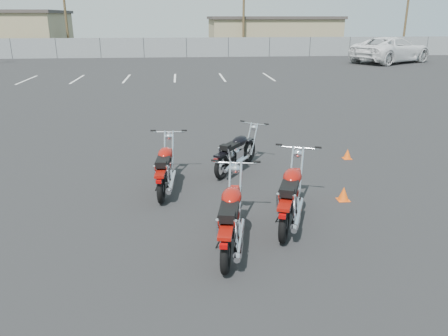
{
  "coord_description": "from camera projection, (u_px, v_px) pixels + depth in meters",
  "views": [
    {
      "loc": [
        -0.64,
        -7.98,
        3.64
      ],
      "look_at": [
        0.2,
        0.6,
        0.65
      ],
      "focal_mm": 35.0,
      "sensor_mm": 36.0,
      "label": 1
    }
  ],
  "objects": [
    {
      "name": "tan_building_east",
      "position": [
        272.0,
        33.0,
        50.44
      ],
      "size": [
        14.4,
        9.4,
        3.7
      ],
      "color": "#968961",
      "rests_on": "ground"
    },
    {
      "name": "motorcycle_rear_red",
      "position": [
        231.0,
        218.0,
        7.16
      ],
      "size": [
        0.98,
        2.35,
        1.15
      ],
      "color": "black",
      "rests_on": "ground"
    },
    {
      "name": "parking_line_stripes",
      "position": [
        151.0,
        78.0,
        27.33
      ],
      "size": [
        15.12,
        4.0,
        0.01
      ],
      "color": "silver",
      "rests_on": "ground"
    },
    {
      "name": "motorcycle_front_red",
      "position": [
        165.0,
        168.0,
        9.58
      ],
      "size": [
        0.87,
        2.25,
        1.1
      ],
      "color": "black",
      "rests_on": "ground"
    },
    {
      "name": "utility_pole_b",
      "position": [
        65.0,
        6.0,
        43.72
      ],
      "size": [
        1.8,
        0.24,
        9.0
      ],
      "color": "#473721",
      "rests_on": "ground"
    },
    {
      "name": "chainlink_fence",
      "position": [
        186.0,
        47.0,
        41.37
      ],
      "size": [
        80.06,
        0.06,
        1.8
      ],
      "color": "slate",
      "rests_on": "ground"
    },
    {
      "name": "utility_pole_d",
      "position": [
        408.0,
        7.0,
        47.05
      ],
      "size": [
        1.8,
        0.24,
        9.0
      ],
      "color": "#473721",
      "rests_on": "ground"
    },
    {
      "name": "ground",
      "position": [
        217.0,
        209.0,
        8.76
      ],
      "size": [
        120.0,
        120.0,
        0.0
      ],
      "primitive_type": "plane",
      "color": "black",
      "rests_on": "ground"
    },
    {
      "name": "white_van",
      "position": [
        392.0,
        42.0,
        36.13
      ],
      "size": [
        7.33,
        9.23,
        3.29
      ],
      "primitive_type": "imported",
      "rotation": [
        0.0,
        0.0,
        2.09
      ],
      "color": "white",
      "rests_on": "ground"
    },
    {
      "name": "training_cone_far",
      "position": [
        344.0,
        194.0,
        9.12
      ],
      "size": [
        0.24,
        0.24,
        0.29
      ],
      "color": "#FB560D",
      "rests_on": "ground"
    },
    {
      "name": "motorcycle_third_red",
      "position": [
        291.0,
        195.0,
        8.03
      ],
      "size": [
        1.31,
        2.36,
        1.18
      ],
      "color": "black",
      "rests_on": "ground"
    },
    {
      "name": "motorcycle_second_black",
      "position": [
        236.0,
        152.0,
        10.79
      ],
      "size": [
        1.56,
        1.95,
        1.04
      ],
      "color": "black",
      "rests_on": "ground"
    },
    {
      "name": "training_cone_near",
      "position": [
        347.0,
        154.0,
        11.8
      ],
      "size": [
        0.23,
        0.23,
        0.27
      ],
      "color": "#FB560D",
      "rests_on": "ground"
    },
    {
      "name": "utility_pole_c",
      "position": [
        244.0,
        6.0,
        44.44
      ],
      "size": [
        1.8,
        0.24,
        9.0
      ],
      "color": "#473721",
      "rests_on": "ground"
    }
  ]
}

